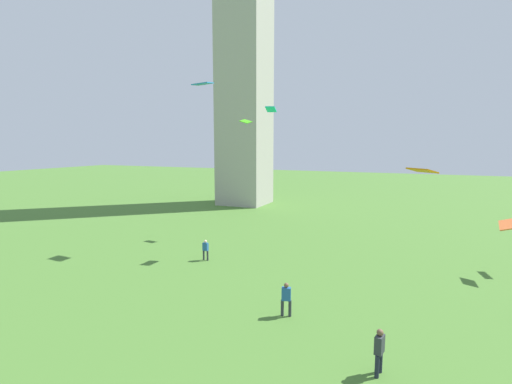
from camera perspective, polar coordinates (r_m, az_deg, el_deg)
monument_obelisk at (r=56.17m, az=-1.80°, el=20.64°), size 6.52×6.52×43.36m
person_1 at (r=28.53m, az=-7.76°, el=-8.63°), size 0.49×0.25×1.57m
person_2 at (r=15.85m, az=18.41°, el=-21.93°), size 0.37×0.56×1.83m
person_3 at (r=19.60m, az=4.66°, el=-15.82°), size 0.53×0.37×1.76m
kite_flying_0 at (r=35.47m, az=-1.58°, el=10.79°), size 1.22×0.97×0.50m
kite_flying_2 at (r=14.51m, az=24.16°, el=3.03°), size 1.11×1.07×0.19m
kite_flying_3 at (r=29.59m, az=2.31°, el=12.58°), size 0.94×1.18×0.38m
kite_flying_4 at (r=31.82m, az=-8.21°, el=16.13°), size 1.55×1.10×0.27m
kite_flying_5 at (r=29.10m, az=34.25°, el=-4.13°), size 1.11×1.60×0.74m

